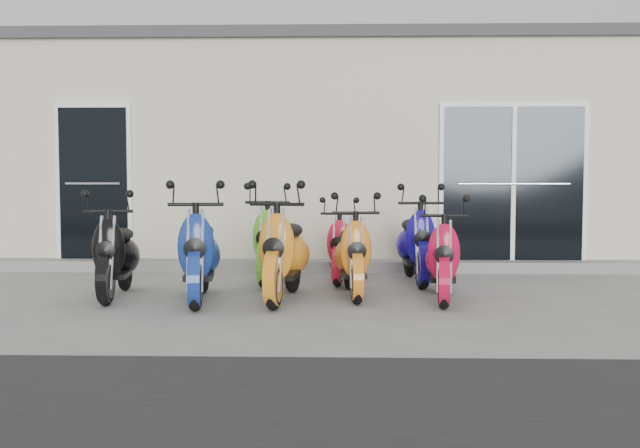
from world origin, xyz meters
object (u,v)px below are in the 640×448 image
(scooter_front_black, at_px, (116,243))
(scooter_front_orange_b, at_px, (353,244))
(scooter_back_red, at_px, (343,239))
(scooter_front_red, at_px, (443,247))
(scooter_back_blue, at_px, (416,233))
(scooter_front_orange_a, at_px, (284,240))
(scooter_back_green, at_px, (273,232))
(scooter_front_blue, at_px, (199,240))

(scooter_front_black, height_order, scooter_front_orange_b, scooter_front_black)
(scooter_front_orange_b, relative_size, scooter_back_red, 1.09)
(scooter_front_orange_b, xyz_separation_m, scooter_front_red, (0.96, -0.26, -0.01))
(scooter_front_black, relative_size, scooter_back_blue, 0.96)
(scooter_front_orange_a, distance_m, scooter_front_orange_b, 0.80)
(scooter_back_green, xyz_separation_m, scooter_back_red, (0.86, 0.12, -0.09))
(scooter_front_blue, relative_size, scooter_front_orange_a, 1.00)
(scooter_front_orange_a, height_order, scooter_back_red, scooter_front_orange_a)
(scooter_front_blue, height_order, scooter_front_orange_a, same)
(scooter_front_black, height_order, scooter_back_blue, scooter_back_blue)
(scooter_front_red, relative_size, scooter_back_blue, 0.93)
(scooter_front_red, distance_m, scooter_back_blue, 1.35)
(scooter_front_red, height_order, scooter_back_blue, scooter_back_blue)
(scooter_front_blue, xyz_separation_m, scooter_front_orange_b, (1.64, 0.38, -0.07))
(scooter_front_orange_a, xyz_separation_m, scooter_back_green, (-0.24, 1.37, -0.03))
(scooter_front_orange_a, relative_size, scooter_back_green, 1.04)
(scooter_front_blue, xyz_separation_m, scooter_back_red, (1.52, 1.57, -0.11))
(scooter_front_black, distance_m, scooter_back_blue, 3.59)
(scooter_front_orange_a, bearing_deg, scooter_front_red, 7.17)
(scooter_front_black, bearing_deg, scooter_back_blue, 15.15)
(scooter_front_red, height_order, scooter_back_green, scooter_back_green)
(scooter_front_orange_b, relative_size, scooter_back_blue, 0.94)
(scooter_front_red, height_order, scooter_back_red, scooter_front_red)
(scooter_back_green, bearing_deg, scooter_front_orange_a, -75.59)
(scooter_front_blue, xyz_separation_m, scooter_back_blue, (2.42, 1.45, -0.03))
(scooter_front_black, xyz_separation_m, scooter_front_red, (3.54, -0.10, -0.02))
(scooter_front_orange_a, distance_m, scooter_back_green, 1.39)
(scooter_front_red, relative_size, scooter_back_red, 1.07)
(scooter_front_blue, bearing_deg, scooter_front_orange_b, 6.61)
(scooter_back_blue, bearing_deg, scooter_back_green, 177.22)
(scooter_front_red, bearing_deg, scooter_front_blue, -171.75)
(scooter_front_blue, distance_m, scooter_front_orange_b, 1.68)
(scooter_front_black, height_order, scooter_front_blue, scooter_front_blue)
(scooter_back_green, bearing_deg, scooter_back_blue, 4.70)
(scooter_back_blue, bearing_deg, scooter_front_black, -162.74)
(scooter_front_orange_b, height_order, scooter_front_red, scooter_front_orange_b)
(scooter_front_orange_a, xyz_separation_m, scooter_back_red, (0.62, 1.49, -0.11))
(scooter_back_red, relative_size, scooter_back_blue, 0.86)
(scooter_front_orange_b, bearing_deg, scooter_front_black, 179.88)
(scooter_front_black, bearing_deg, scooter_back_red, 23.69)
(scooter_front_blue, distance_m, scooter_back_red, 2.19)
(scooter_front_black, xyz_separation_m, scooter_back_blue, (3.37, 1.24, 0.02))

